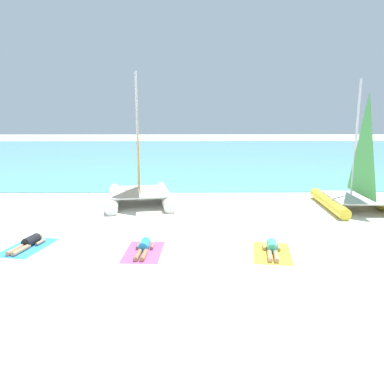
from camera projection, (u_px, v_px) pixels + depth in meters
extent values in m
plane|color=silver|center=(191.00, 194.00, 19.95)|extent=(120.00, 120.00, 0.00)
cube|color=#5BB2C1|center=(190.00, 154.00, 39.89)|extent=(120.00, 40.00, 0.05)
cylinder|color=white|center=(113.00, 198.00, 17.81)|extent=(1.23, 4.63, 0.53)
cylinder|color=white|center=(165.00, 196.00, 18.20)|extent=(1.23, 4.63, 0.53)
cube|color=silver|center=(139.00, 192.00, 17.73)|extent=(2.84, 3.29, 0.07)
cylinder|color=silver|center=(137.00, 132.00, 17.83)|extent=(0.11, 0.11, 5.49)
pyramid|color=orange|center=(138.00, 137.00, 16.81)|extent=(0.44, 2.39, 4.61)
cylinder|color=yellow|center=(328.00, 202.00, 16.98)|extent=(0.70, 4.31, 0.49)
cylinder|color=yellow|center=(380.00, 203.00, 16.89)|extent=(0.70, 4.31, 0.49)
cube|color=silver|center=(356.00, 198.00, 16.68)|extent=(2.38, 2.85, 0.06)
cylinder|color=silver|center=(356.00, 139.00, 16.78)|extent=(0.10, 0.10, 5.11)
pyramid|color=#4CA54C|center=(365.00, 144.00, 15.82)|extent=(0.17, 2.25, 4.29)
cube|color=#338CD8|center=(28.00, 247.00, 11.96)|extent=(1.48, 2.09, 0.01)
cylinder|color=black|center=(31.00, 240.00, 12.12)|extent=(0.42, 0.67, 0.30)
sphere|color=tan|center=(39.00, 236.00, 12.51)|extent=(0.22, 0.22, 0.22)
cylinder|color=tan|center=(16.00, 250.00, 11.53)|extent=(0.30, 0.79, 0.14)
cylinder|color=tan|center=(21.00, 250.00, 11.49)|extent=(0.30, 0.79, 0.14)
cylinder|color=tan|center=(28.00, 241.00, 12.33)|extent=(0.19, 0.46, 0.10)
cylinder|color=tan|center=(41.00, 242.00, 12.24)|extent=(0.19, 0.46, 0.10)
cube|color=#D84C99|center=(144.00, 252.00, 11.56)|extent=(1.19, 1.95, 0.01)
cylinder|color=#268CCC|center=(145.00, 245.00, 11.72)|extent=(0.33, 0.63, 0.30)
sphere|color=#8C6647|center=(147.00, 240.00, 12.12)|extent=(0.22, 0.22, 0.22)
cylinder|color=#8C6647|center=(138.00, 255.00, 11.11)|extent=(0.18, 0.79, 0.14)
cylinder|color=#8C6647|center=(144.00, 255.00, 11.10)|extent=(0.18, 0.79, 0.14)
cylinder|color=#8C6647|center=(138.00, 246.00, 11.90)|extent=(0.12, 0.45, 0.10)
cylinder|color=#8C6647|center=(152.00, 246.00, 11.89)|extent=(0.12, 0.45, 0.10)
cube|color=yellow|center=(272.00, 253.00, 11.46)|extent=(1.39, 2.05, 0.01)
cylinder|color=#3FB28C|center=(272.00, 246.00, 11.62)|extent=(0.39, 0.66, 0.30)
sphere|color=tan|center=(271.00, 241.00, 12.02)|extent=(0.22, 0.22, 0.22)
cylinder|color=tan|center=(270.00, 256.00, 11.02)|extent=(0.26, 0.79, 0.14)
cylinder|color=tan|center=(276.00, 256.00, 11.00)|extent=(0.26, 0.79, 0.14)
cylinder|color=tan|center=(264.00, 247.00, 11.83)|extent=(0.17, 0.46, 0.10)
cylinder|color=tan|center=(279.00, 247.00, 11.76)|extent=(0.17, 0.46, 0.10)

